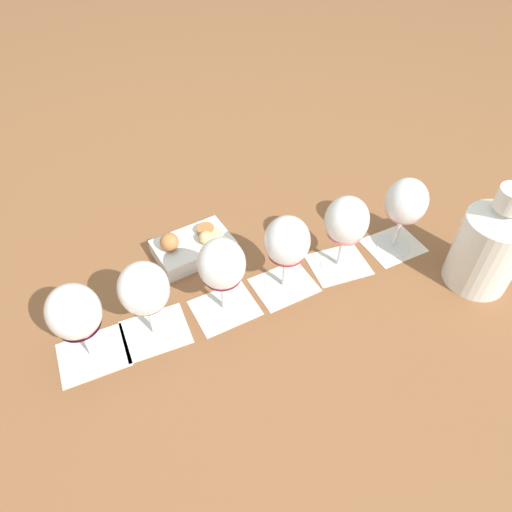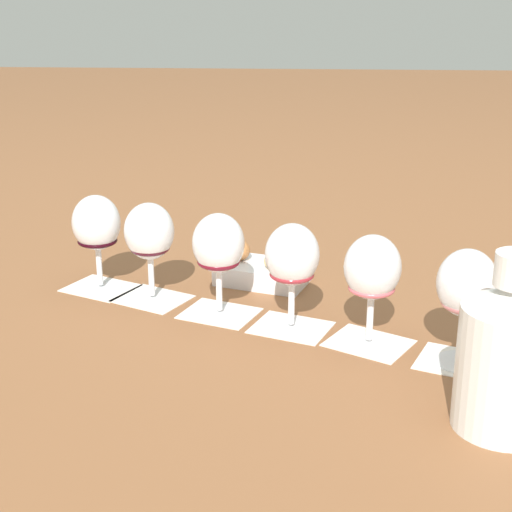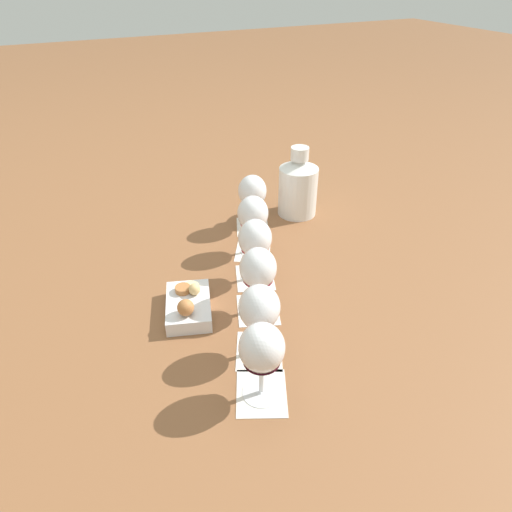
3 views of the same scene
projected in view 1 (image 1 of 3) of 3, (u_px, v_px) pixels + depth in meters
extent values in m
plane|color=brown|center=(256.00, 296.00, 0.83)|extent=(8.00, 8.00, 0.00)
cube|color=silver|center=(393.00, 245.00, 0.92)|extent=(0.14, 0.13, 0.00)
cube|color=silver|center=(339.00, 264.00, 0.89)|extent=(0.14, 0.13, 0.00)
cube|color=silver|center=(284.00, 285.00, 0.85)|extent=(0.13, 0.12, 0.00)
cube|color=silver|center=(225.00, 308.00, 0.81)|extent=(0.13, 0.12, 0.00)
cube|color=silver|center=(155.00, 332.00, 0.77)|extent=(0.14, 0.13, 0.00)
cube|color=silver|center=(93.00, 354.00, 0.74)|extent=(0.14, 0.13, 0.00)
cylinder|color=white|center=(394.00, 244.00, 0.92)|extent=(0.07, 0.07, 0.01)
cylinder|color=white|center=(398.00, 231.00, 0.90)|extent=(0.01, 0.01, 0.07)
ellipsoid|color=white|center=(406.00, 201.00, 0.84)|extent=(0.08, 0.08, 0.09)
ellipsoid|color=pink|center=(403.00, 212.00, 0.86)|extent=(0.06, 0.06, 0.03)
cylinder|color=white|center=(339.00, 263.00, 0.88)|extent=(0.07, 0.07, 0.01)
cylinder|color=white|center=(341.00, 250.00, 0.86)|extent=(0.01, 0.01, 0.07)
ellipsoid|color=white|center=(347.00, 220.00, 0.81)|extent=(0.08, 0.08, 0.09)
ellipsoid|color=#D95F69|center=(344.00, 233.00, 0.83)|extent=(0.06, 0.06, 0.02)
cylinder|color=white|center=(284.00, 284.00, 0.85)|extent=(0.07, 0.07, 0.01)
cylinder|color=white|center=(285.00, 270.00, 0.82)|extent=(0.01, 0.01, 0.07)
ellipsoid|color=white|center=(287.00, 241.00, 0.77)|extent=(0.08, 0.08, 0.09)
ellipsoid|color=#9F2A34|center=(286.00, 253.00, 0.79)|extent=(0.06, 0.06, 0.02)
cylinder|color=white|center=(225.00, 306.00, 0.81)|extent=(0.07, 0.07, 0.01)
cylinder|color=white|center=(224.00, 293.00, 0.78)|extent=(0.01, 0.01, 0.07)
ellipsoid|color=white|center=(221.00, 264.00, 0.73)|extent=(0.08, 0.08, 0.09)
ellipsoid|color=maroon|center=(222.00, 276.00, 0.75)|extent=(0.06, 0.06, 0.02)
cylinder|color=white|center=(155.00, 331.00, 0.77)|extent=(0.07, 0.07, 0.01)
cylinder|color=white|center=(152.00, 317.00, 0.75)|extent=(0.01, 0.01, 0.07)
ellipsoid|color=white|center=(144.00, 288.00, 0.69)|extent=(0.08, 0.08, 0.09)
ellipsoid|color=#4A1221|center=(147.00, 299.00, 0.71)|extent=(0.06, 0.06, 0.03)
cylinder|color=white|center=(93.00, 353.00, 0.74)|extent=(0.07, 0.07, 0.01)
cylinder|color=white|center=(87.00, 340.00, 0.71)|extent=(0.01, 0.01, 0.07)
ellipsoid|color=white|center=(74.00, 312.00, 0.66)|extent=(0.08, 0.08, 0.09)
ellipsoid|color=black|center=(80.00, 325.00, 0.69)|extent=(0.06, 0.06, 0.02)
cylinder|color=white|center=(486.00, 251.00, 0.81)|extent=(0.11, 0.11, 0.15)
cone|color=white|center=(505.00, 214.00, 0.75)|extent=(0.11, 0.11, 0.03)
cube|color=silver|center=(194.00, 247.00, 0.90)|extent=(0.17, 0.14, 0.03)
cylinder|color=beige|center=(214.00, 235.00, 0.89)|extent=(0.03, 0.03, 0.01)
sphere|color=#B2703D|center=(169.00, 242.00, 0.86)|extent=(0.04, 0.04, 0.04)
cylinder|color=#B2703D|center=(205.00, 230.00, 0.90)|extent=(0.03, 0.03, 0.01)
sphere|color=#DBB775|center=(206.00, 237.00, 0.87)|extent=(0.03, 0.03, 0.03)
cylinder|color=beige|center=(215.00, 234.00, 0.89)|extent=(0.03, 0.03, 0.01)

